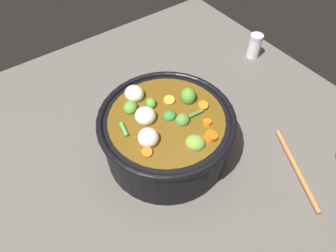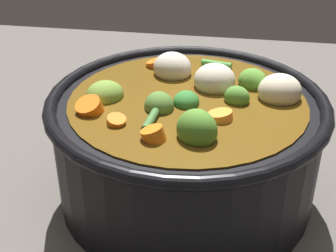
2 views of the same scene
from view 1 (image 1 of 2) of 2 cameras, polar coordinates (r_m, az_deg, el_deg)
ground_plane at (r=0.76m, az=-0.25°, el=-4.67°), size 1.10×1.10×0.00m
cooking_pot at (r=0.70m, az=-0.29°, el=-1.47°), size 0.31×0.31×0.15m
wooden_spoon at (r=0.82m, az=27.42°, el=-6.45°), size 0.21×0.21×0.01m
salt_shaker at (r=1.04m, az=16.05°, el=14.38°), size 0.04×0.04×0.08m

